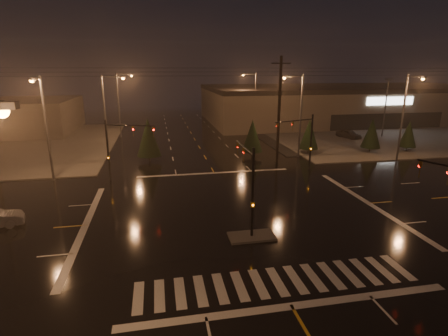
{
  "coord_description": "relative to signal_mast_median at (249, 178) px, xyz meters",
  "views": [
    {
      "loc": [
        -5.69,
        -23.95,
        10.55
      ],
      "look_at": [
        -0.63,
        2.28,
        3.0
      ],
      "focal_mm": 28.0,
      "sensor_mm": 36.0,
      "label": 1
    }
  ],
  "objects": [
    {
      "name": "conifer_2",
      "position": [
        26.73,
        19.04,
        -1.33
      ],
      "size": [
        2.2,
        2.2,
        4.14
      ],
      "color": "black",
      "rests_on": "ground"
    },
    {
      "name": "conifer_4",
      "position": [
        5.81,
        20.21,
        -1.08
      ],
      "size": [
        2.52,
        2.52,
        4.64
      ],
      "color": "black",
      "rests_on": "ground"
    },
    {
      "name": "streetlight_6",
      "position": [
        22.0,
        14.26,
        2.05
      ],
      "size": [
        0.32,
        2.77,
        10.0
      ],
      "color": "#38383A",
      "rests_on": "ground"
    },
    {
      "name": "ground",
      "position": [
        -0.0,
        3.07,
        -3.75
      ],
      "size": [
        140.0,
        140.0,
        0.0
      ],
      "primitive_type": "plane",
      "color": "black",
      "rests_on": "ground"
    },
    {
      "name": "car_parked",
      "position": [
        24.06,
        29.03,
        -3.02
      ],
      "size": [
        2.85,
        4.61,
        1.47
      ],
      "primitive_type": "imported",
      "rotation": [
        0.0,
        0.0,
        0.28
      ],
      "color": "black",
      "rests_on": "ground"
    },
    {
      "name": "streetlight_1",
      "position": [
        -11.18,
        21.07,
        2.05
      ],
      "size": [
        2.77,
        0.32,
        10.0
      ],
      "color": "#38383A",
      "rests_on": "ground"
    },
    {
      "name": "signal_mast_median",
      "position": [
        0.0,
        0.0,
        0.0
      ],
      "size": [
        0.25,
        4.59,
        6.0
      ],
      "color": "black",
      "rests_on": "ground"
    },
    {
      "name": "streetlight_2",
      "position": [
        -11.18,
        37.07,
        2.05
      ],
      "size": [
        2.77,
        0.32,
        10.0
      ],
      "color": "#38383A",
      "rests_on": "ground"
    },
    {
      "name": "stop_bar_near",
      "position": [
        -0.0,
        -7.93,
        -3.75
      ],
      "size": [
        16.0,
        0.5,
        0.01
      ],
      "primitive_type": "cube",
      "color": "beige",
      "rests_on": "ground"
    },
    {
      "name": "signal_mast_ne",
      "position": [
        9.5,
        13.21,
        0.04
      ],
      "size": [
        4.84,
        1.86,
        6.0
      ],
      "color": "black",
      "rests_on": "ground"
    },
    {
      "name": "signal_mast_nw",
      "position": [
        -9.5,
        13.21,
        0.04
      ],
      "size": [
        4.84,
        1.86,
        6.0
      ],
      "color": "black",
      "rests_on": "ground"
    },
    {
      "name": "utility_pole_1",
      "position": [
        8.0,
        17.07,
        2.38
      ],
      "size": [
        2.2,
        0.32,
        12.0
      ],
      "color": "black",
      "rests_on": "ground"
    },
    {
      "name": "parking_lot",
      "position": [
        35.0,
        31.07,
        -3.71
      ],
      "size": [
        50.0,
        24.0,
        0.08
      ],
      "primitive_type": "cube",
      "color": "black",
      "rests_on": "ground"
    },
    {
      "name": "conifer_0",
      "position": [
        13.43,
        20.48,
        -1.15
      ],
      "size": [
        2.44,
        2.44,
        4.51
      ],
      "color": "black",
      "rests_on": "ground"
    },
    {
      "name": "conifer_1",
      "position": [
        21.65,
        19.5,
        -1.13
      ],
      "size": [
        2.46,
        2.46,
        4.54
      ],
      "color": "black",
      "rests_on": "ground"
    },
    {
      "name": "crosswalk",
      "position": [
        -0.0,
        -5.93,
        -3.75
      ],
      "size": [
        15.0,
        2.6,
        0.01
      ],
      "primitive_type": "cube",
      "color": "beige",
      "rests_on": "ground"
    },
    {
      "name": "streetlight_3",
      "position": [
        11.18,
        19.07,
        2.05
      ],
      "size": [
        2.77,
        0.32,
        10.0
      ],
      "color": "#38383A",
      "rests_on": "ground"
    },
    {
      "name": "conifer_3",
      "position": [
        -6.76,
        20.37,
        -0.84
      ],
      "size": [
        2.84,
        2.84,
        5.13
      ],
      "color": "black",
      "rests_on": "ground"
    },
    {
      "name": "median_island",
      "position": [
        -0.0,
        -0.93,
        -3.68
      ],
      "size": [
        3.0,
        1.6,
        0.15
      ],
      "primitive_type": "cube",
      "color": "#484641",
      "rests_on": "ground"
    },
    {
      "name": "sidewalk_ne",
      "position": [
        30.0,
        33.07,
        -3.69
      ],
      "size": [
        36.0,
        36.0,
        0.12
      ],
      "primitive_type": "cube",
      "color": "#484641",
      "rests_on": "ground"
    },
    {
      "name": "stop_bar_far",
      "position": [
        -0.0,
        14.07,
        -3.75
      ],
      "size": [
        16.0,
        0.5,
        0.01
      ],
      "primitive_type": "cube",
      "color": "beige",
      "rests_on": "ground"
    },
    {
      "name": "streetlight_4",
      "position": [
        11.18,
        39.07,
        2.05
      ],
      "size": [
        2.77,
        0.32,
        10.0
      ],
      "color": "#38383A",
      "rests_on": "ground"
    },
    {
      "name": "retail_building",
      "position": [
        35.0,
        49.06,
        0.09
      ],
      "size": [
        60.2,
        28.3,
        7.2
      ],
      "color": "brown",
      "rests_on": "ground"
    },
    {
      "name": "streetlight_5",
      "position": [
        -16.0,
        14.26,
        2.05
      ],
      "size": [
        0.32,
        2.77,
        10.0
      ],
      "color": "#38383A",
      "rests_on": "ground"
    }
  ]
}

